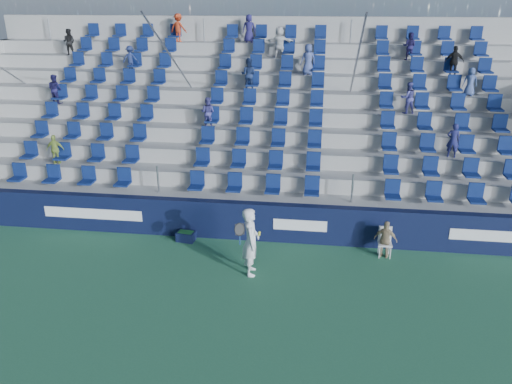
% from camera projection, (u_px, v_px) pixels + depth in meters
% --- Properties ---
extents(ground, '(70.00, 70.00, 0.00)m').
position_uv_depth(ground, '(234.00, 295.00, 12.52)').
color(ground, '#2F6F4A').
rests_on(ground, ground).
extents(sponsor_wall, '(24.00, 0.32, 1.20)m').
position_uv_depth(sponsor_wall, '(251.00, 221.00, 15.20)').
color(sponsor_wall, black).
rests_on(sponsor_wall, ground).
extents(grandstand, '(24.00, 8.17, 6.63)m').
position_uv_depth(grandstand, '(269.00, 130.00, 19.33)').
color(grandstand, '#9C9B97').
rests_on(grandstand, ground).
extents(tennis_player, '(0.69, 0.75, 1.90)m').
position_uv_depth(tennis_player, '(251.00, 241.00, 13.18)').
color(tennis_player, silver).
rests_on(tennis_player, ground).
extents(line_judge_chair, '(0.39, 0.40, 0.87)m').
position_uv_depth(line_judge_chair, '(385.00, 239.00, 14.30)').
color(line_judge_chair, white).
rests_on(line_judge_chair, ground).
extents(line_judge, '(0.71, 0.46, 1.12)m').
position_uv_depth(line_judge, '(386.00, 240.00, 14.15)').
color(line_judge, tan).
rests_on(line_judge, ground).
extents(ball_bin, '(0.58, 0.43, 0.30)m').
position_uv_depth(ball_bin, '(186.00, 236.00, 15.23)').
color(ball_bin, black).
rests_on(ball_bin, ground).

